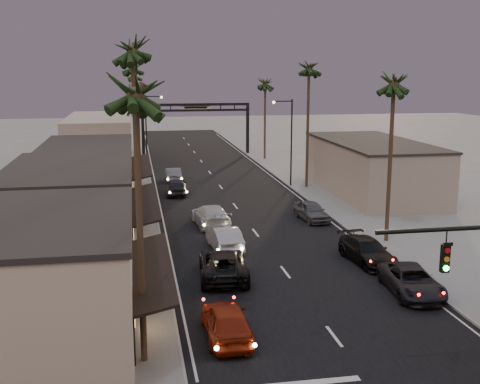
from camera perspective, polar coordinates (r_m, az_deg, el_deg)
name	(u,v)px	position (r m, az deg, el deg)	size (l,w,h in m)	color
ground	(230,199)	(56.41, -0.96, -0.68)	(200.00, 200.00, 0.00)	slate
road	(222,189)	(61.25, -1.70, 0.31)	(14.00, 120.00, 0.02)	black
sidewalk_left	(128,179)	(67.50, -10.59, 1.22)	(5.00, 92.00, 0.12)	slate
sidewalk_right	(294,174)	(69.91, 5.18, 1.72)	(5.00, 92.00, 0.12)	slate
storefront_near	(41,282)	(28.33, -18.37, -8.09)	(8.00, 12.00, 5.50)	#C0AC92
storefront_mid	(71,210)	(41.69, -15.72, -1.66)	(8.00, 14.00, 5.50)	gray
storefront_far	(88,173)	(57.38, -14.22, 1.72)	(8.00, 16.00, 5.00)	#C0AC92
storefront_dist	(100,140)	(80.05, -13.13, 4.85)	(8.00, 20.00, 6.00)	gray
building_right	(372,169)	(59.74, 12.42, 2.18)	(8.00, 18.00, 5.00)	gray
arch	(196,116)	(85.12, -4.21, 7.22)	(15.20, 0.40, 7.27)	black
streetlight_right	(289,135)	(61.81, 4.65, 5.37)	(2.13, 0.30, 9.00)	black
streetlight_left	(148,126)	(72.75, -8.67, 6.21)	(2.13, 0.30, 9.00)	black
palm_la	(135,84)	(23.43, -9.94, 10.05)	(3.20, 3.20, 13.20)	#38281C
palm_lb	(132,45)	(36.45, -10.18, 13.60)	(3.20, 3.20, 15.20)	#38281C
palm_lc	(133,88)	(50.45, -10.09, 9.69)	(3.20, 3.20, 12.20)	#38281C
palm_ld	(132,65)	(69.43, -10.20, 11.77)	(3.20, 3.20, 14.20)	#38281C
palm_ra	(394,77)	(42.15, 14.42, 10.48)	(3.20, 3.20, 13.20)	#38281C
palm_rb	(309,64)	(60.94, 6.57, 11.92)	(3.20, 3.20, 14.20)	#38281C
palm_rc	(265,81)	(80.33, 2.41, 10.51)	(3.20, 3.20, 12.20)	#38281C
palm_far	(134,73)	(92.43, -10.01, 11.09)	(3.20, 3.20, 13.20)	#38281C
oncoming_red	(226,321)	(27.80, -1.29, -12.12)	(1.95, 4.85, 1.65)	maroon
oncoming_pickup	(223,264)	(35.34, -1.60, -6.86)	(2.72, 5.89, 1.64)	black
oncoming_silver	(224,238)	(40.67, -1.49, -4.38)	(1.71, 4.90, 1.61)	#97979C
oncoming_white	(211,215)	(46.73, -2.81, -2.24)	(2.33, 5.74, 1.67)	#BCBCBC
oncoming_dgrey	(176,186)	(58.53, -6.05, 0.52)	(1.93, 4.80, 1.63)	black
oncoming_grey_far	(173,175)	(65.50, -6.35, 1.64)	(1.59, 4.55, 1.50)	#57575D
curbside_near	(412,281)	(34.20, 15.96, -8.10)	(2.44, 5.30, 1.47)	black
curbside_black	(367,251)	(38.81, 11.96, -5.49)	(2.14, 5.26, 1.53)	black
curbside_grey	(312,211)	(48.79, 6.81, -1.80)	(1.81, 4.49, 1.53)	#46474A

